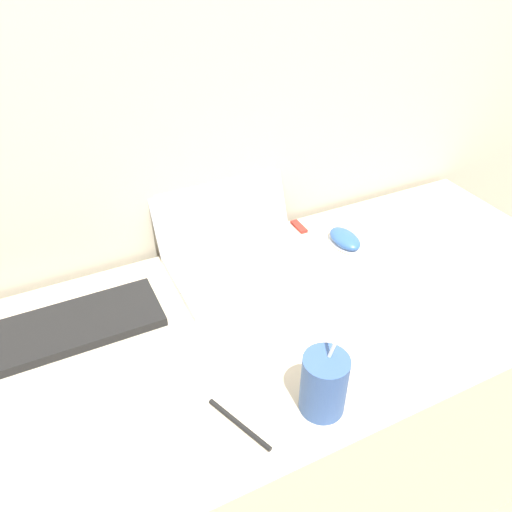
{
  "coord_description": "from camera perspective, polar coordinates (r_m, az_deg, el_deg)",
  "views": [
    {
      "loc": [
        -0.43,
        -0.36,
        1.51
      ],
      "look_at": [
        -0.04,
        0.44,
        0.85
      ],
      "focal_mm": 35.0,
      "sensor_mm": 36.0,
      "label": 1
    }
  ],
  "objects": [
    {
      "name": "wall_back",
      "position": [
        1.15,
        -3.53,
        23.43
      ],
      "size": [
        7.0,
        0.04,
        2.5
      ],
      "color": "#BCB299",
      "rests_on": "ground_plane"
    },
    {
      "name": "desk",
      "position": [
        1.38,
        4.05,
        -18.03
      ],
      "size": [
        1.43,
        0.64,
        0.77
      ],
      "color": "beige",
      "rests_on": "ground_plane"
    },
    {
      "name": "laptop",
      "position": [
        1.2,
        -2.14,
        1.4
      ],
      "size": [
        0.35,
        0.32,
        0.21
      ],
      "color": "silver",
      "rests_on": "desk"
    },
    {
      "name": "drink_cup",
      "position": [
        0.88,
        7.78,
        -14.21
      ],
      "size": [
        0.08,
        0.08,
        0.2
      ],
      "color": "#33518C",
      "rests_on": "desk"
    },
    {
      "name": "computer_mouse",
      "position": [
        1.29,
        10.12,
        1.89
      ],
      "size": [
        0.07,
        0.11,
        0.03
      ],
      "color": "white",
      "rests_on": "desk"
    },
    {
      "name": "external_keyboard",
      "position": [
        1.1,
        -21.77,
        -7.94
      ],
      "size": [
        0.42,
        0.15,
        0.02
      ],
      "color": "black",
      "rests_on": "desk"
    },
    {
      "name": "usb_stick",
      "position": [
        1.34,
        4.93,
        3.37
      ],
      "size": [
        0.02,
        0.06,
        0.01
      ],
      "color": "#B2261E",
      "rests_on": "desk"
    },
    {
      "name": "pen",
      "position": [
        0.89,
        -1.93,
        -18.65
      ],
      "size": [
        0.06,
        0.13,
        0.01
      ],
      "color": "black",
      "rests_on": "desk"
    }
  ]
}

